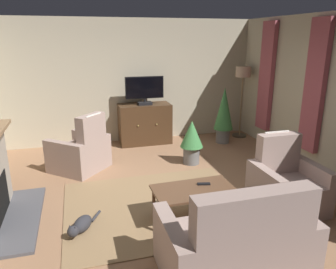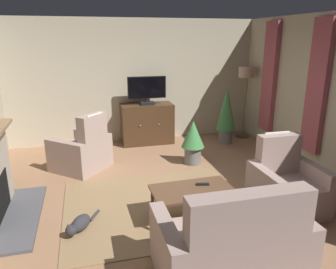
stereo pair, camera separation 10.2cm
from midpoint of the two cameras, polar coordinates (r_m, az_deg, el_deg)
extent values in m
cube|color=#936B4C|center=(5.10, -0.67, -10.44)|extent=(6.14, 6.29, 0.04)
cube|color=#B2A88E|center=(7.44, -6.66, 9.23)|extent=(6.14, 0.10, 2.71)
cube|color=#BBB095|center=(6.01, 26.33, 5.84)|extent=(0.10, 6.29, 2.71)
cube|color=#A34C56|center=(6.14, 23.89, 7.63)|extent=(0.10, 0.44, 2.27)
cube|color=#A34C56|center=(7.35, 16.47, 9.65)|extent=(0.10, 0.44, 2.27)
cube|color=#8E704C|center=(4.75, -2.45, -12.32)|extent=(2.57, 2.15, 0.01)
cube|color=#4C4C51|center=(4.86, -24.96, -13.09)|extent=(0.50, 1.66, 0.04)
cube|color=black|center=(7.42, -4.41, -1.20)|extent=(1.08, 0.49, 0.06)
cube|color=#422B19|center=(7.31, -4.49, 1.89)|extent=(1.14, 0.55, 0.89)
sphere|color=tan|center=(6.99, -5.66, 1.54)|extent=(0.03, 0.03, 0.03)
sphere|color=tan|center=(7.07, -2.40, 1.78)|extent=(0.03, 0.03, 0.03)
cube|color=black|center=(7.15, -4.49, 5.46)|extent=(0.30, 0.20, 0.06)
cylinder|color=black|center=(7.14, -4.50, 6.02)|extent=(0.04, 0.04, 0.08)
cube|color=black|center=(7.09, -4.55, 8.21)|extent=(0.83, 0.05, 0.47)
cube|color=black|center=(7.06, -4.51, 8.18)|extent=(0.79, 0.01, 0.43)
cube|color=brown|center=(4.27, 3.93, -9.68)|extent=(1.07, 0.63, 0.03)
cylinder|color=brown|center=(4.74, 8.22, -9.88)|extent=(0.04, 0.04, 0.40)
cylinder|color=brown|center=(4.45, -3.18, -11.63)|extent=(0.04, 0.04, 0.40)
cylinder|color=brown|center=(4.35, 11.11, -12.62)|extent=(0.04, 0.04, 0.40)
cylinder|color=brown|center=(4.03, -1.35, -14.87)|extent=(0.04, 0.04, 0.40)
cube|color=black|center=(4.38, 5.62, -8.60)|extent=(0.18, 0.09, 0.02)
cube|color=#A3897F|center=(3.57, 10.40, -19.63)|extent=(1.15, 0.90, 0.42)
cube|color=#A3897F|center=(3.02, 13.94, -15.13)|extent=(1.15, 0.20, 0.63)
cube|color=#A3897F|center=(3.31, -0.34, -20.25)|extent=(0.15, 0.90, 0.64)
cube|color=#A3897F|center=(3.80, 19.69, -15.90)|extent=(0.15, 0.90, 0.64)
cube|color=tan|center=(3.39, 15.60, -15.37)|extent=(0.38, 0.18, 0.36)
cube|color=#A3897F|center=(4.84, 19.63, -9.89)|extent=(0.62, 0.80, 0.44)
cube|color=#A3897F|center=(4.88, 18.14, -3.09)|extent=(0.62, 0.18, 0.57)
cube|color=#A3897F|center=(5.02, 23.28, -8.10)|extent=(0.13, 0.80, 0.64)
cube|color=#A3897F|center=(4.61, 15.89, -9.57)|extent=(0.13, 0.80, 0.64)
cube|color=white|center=(4.88, 17.88, -0.80)|extent=(0.39, 0.02, 0.24)
cube|color=#A3897F|center=(6.13, -15.75, -4.03)|extent=(1.00, 0.99, 0.41)
cube|color=#A3897F|center=(5.76, -13.77, 0.29)|extent=(0.53, 0.56, 0.63)
cube|color=#A3897F|center=(5.85, -18.15, -4.19)|extent=(0.70, 0.65, 0.61)
cube|color=#A3897F|center=(6.35, -13.67, -2.18)|extent=(0.70, 0.65, 0.61)
cube|color=white|center=(5.66, -13.37, 2.31)|extent=(0.27, 0.29, 0.24)
cylinder|color=slate|center=(6.18, 3.63, -3.58)|extent=(0.31, 0.31, 0.33)
cone|color=#3D7F42|center=(6.05, 3.70, 0.12)|extent=(0.43, 0.43, 0.50)
cylinder|color=slate|center=(7.49, 9.18, -0.18)|extent=(0.30, 0.30, 0.32)
cone|color=#3D7F42|center=(7.33, 9.41, 4.51)|extent=(0.43, 0.43, 0.93)
ellipsoid|color=#2D2D33|center=(4.32, -15.44, -14.88)|extent=(0.33, 0.38, 0.18)
sphere|color=#2D2D33|center=(4.16, -17.02, -15.95)|extent=(0.14, 0.14, 0.14)
cone|color=#2D2D33|center=(4.11, -16.65, -15.31)|extent=(0.04, 0.04, 0.04)
cone|color=#2D2D33|center=(4.14, -17.53, -15.10)|extent=(0.04, 0.04, 0.04)
cylinder|color=#2D2D33|center=(4.51, -13.18, -13.76)|extent=(0.15, 0.21, 0.06)
cylinder|color=#4C4233|center=(8.06, 12.00, -0.15)|extent=(0.33, 0.33, 0.04)
cylinder|color=olive|center=(7.89, 12.30, 4.68)|extent=(0.03, 0.03, 1.43)
cylinder|color=tan|center=(7.76, 12.69, 10.68)|extent=(0.35, 0.35, 0.23)
camera|label=1|loc=(0.05, -90.60, -0.18)|focal=34.79mm
camera|label=2|loc=(0.05, 89.40, 0.18)|focal=34.79mm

